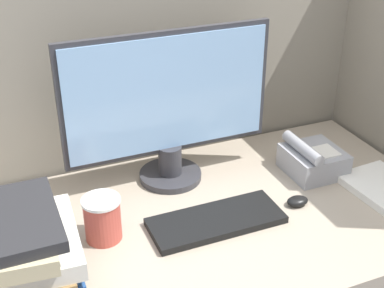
{
  "coord_description": "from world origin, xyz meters",
  "views": [
    {
      "loc": [
        -0.47,
        -0.72,
        1.62
      ],
      "look_at": [
        0.01,
        0.42,
        0.96
      ],
      "focal_mm": 50.0,
      "sensor_mm": 36.0,
      "label": 1
    }
  ],
  "objects_px": {
    "monitor": "(169,108)",
    "coffee_cup": "(103,219)",
    "mouse": "(297,201)",
    "desk_telephone": "(312,160)",
    "keyboard": "(216,221)",
    "book_stack": "(20,258)"
  },
  "relations": [
    {
      "from": "monitor",
      "to": "keyboard",
      "type": "distance_m",
      "value": 0.35
    },
    {
      "from": "mouse",
      "to": "desk_telephone",
      "type": "relative_size",
      "value": 0.36
    },
    {
      "from": "keyboard",
      "to": "desk_telephone",
      "type": "bearing_deg",
      "value": 18.14
    },
    {
      "from": "monitor",
      "to": "mouse",
      "type": "relative_size",
      "value": 9.72
    },
    {
      "from": "mouse",
      "to": "book_stack",
      "type": "height_order",
      "value": "book_stack"
    },
    {
      "from": "monitor",
      "to": "desk_telephone",
      "type": "height_order",
      "value": "monitor"
    },
    {
      "from": "mouse",
      "to": "book_stack",
      "type": "xyz_separation_m",
      "value": [
        -0.76,
        -0.07,
        0.1
      ]
    },
    {
      "from": "book_stack",
      "to": "desk_telephone",
      "type": "height_order",
      "value": "book_stack"
    },
    {
      "from": "coffee_cup",
      "to": "book_stack",
      "type": "distance_m",
      "value": 0.26
    },
    {
      "from": "monitor",
      "to": "book_stack",
      "type": "distance_m",
      "value": 0.6
    },
    {
      "from": "monitor",
      "to": "desk_telephone",
      "type": "xyz_separation_m",
      "value": [
        0.42,
        -0.14,
        -0.19
      ]
    },
    {
      "from": "monitor",
      "to": "coffee_cup",
      "type": "bearing_deg",
      "value": -141.33
    },
    {
      "from": "keyboard",
      "to": "mouse",
      "type": "height_order",
      "value": "mouse"
    },
    {
      "from": "coffee_cup",
      "to": "monitor",
      "type": "bearing_deg",
      "value": 38.67
    },
    {
      "from": "keyboard",
      "to": "book_stack",
      "type": "distance_m",
      "value": 0.53
    },
    {
      "from": "mouse",
      "to": "desk_telephone",
      "type": "xyz_separation_m",
      "value": [
        0.14,
        0.14,
        0.03
      ]
    },
    {
      "from": "coffee_cup",
      "to": "desk_telephone",
      "type": "xyz_separation_m",
      "value": [
        0.68,
        0.07,
        -0.02
      ]
    },
    {
      "from": "mouse",
      "to": "desk_telephone",
      "type": "distance_m",
      "value": 0.2
    },
    {
      "from": "mouse",
      "to": "coffee_cup",
      "type": "bearing_deg",
      "value": 173.0
    },
    {
      "from": "mouse",
      "to": "desk_telephone",
      "type": "bearing_deg",
      "value": 44.63
    },
    {
      "from": "monitor",
      "to": "coffee_cup",
      "type": "xyz_separation_m",
      "value": [
        -0.26,
        -0.21,
        -0.17
      ]
    },
    {
      "from": "monitor",
      "to": "keyboard",
      "type": "xyz_separation_m",
      "value": [
        0.03,
        -0.27,
        -0.23
      ]
    }
  ]
}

